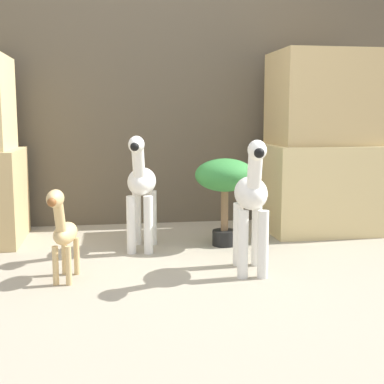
{
  "coord_description": "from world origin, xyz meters",
  "views": [
    {
      "loc": [
        -0.27,
        -2.44,
        0.82
      ],
      "look_at": [
        0.19,
        0.51,
        0.39
      ],
      "focal_mm": 50.0,
      "sensor_mm": 36.0,
      "label": 1
    }
  ],
  "objects_px": {
    "zebra_left": "(141,187)",
    "giraffe_figurine": "(63,229)",
    "zebra_right": "(251,200)",
    "potted_palm_front": "(225,180)"
  },
  "relations": [
    {
      "from": "zebra_right",
      "to": "potted_palm_front",
      "type": "relative_size",
      "value": 1.27
    },
    {
      "from": "zebra_right",
      "to": "zebra_left",
      "type": "bearing_deg",
      "value": 132.82
    },
    {
      "from": "zebra_right",
      "to": "giraffe_figurine",
      "type": "xyz_separation_m",
      "value": [
        -0.95,
        -0.01,
        -0.12
      ]
    },
    {
      "from": "zebra_right",
      "to": "potted_palm_front",
      "type": "distance_m",
      "value": 0.61
    },
    {
      "from": "zebra_left",
      "to": "potted_palm_front",
      "type": "height_order",
      "value": "zebra_left"
    },
    {
      "from": "zebra_right",
      "to": "potted_palm_front",
      "type": "height_order",
      "value": "zebra_right"
    },
    {
      "from": "zebra_left",
      "to": "giraffe_figurine",
      "type": "xyz_separation_m",
      "value": [
        -0.42,
        -0.58,
        -0.12
      ]
    },
    {
      "from": "zebra_right",
      "to": "zebra_left",
      "type": "height_order",
      "value": "same"
    },
    {
      "from": "giraffe_figurine",
      "to": "potted_palm_front",
      "type": "bearing_deg",
      "value": 33.15
    },
    {
      "from": "zebra_right",
      "to": "zebra_left",
      "type": "relative_size",
      "value": 1.0
    }
  ]
}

